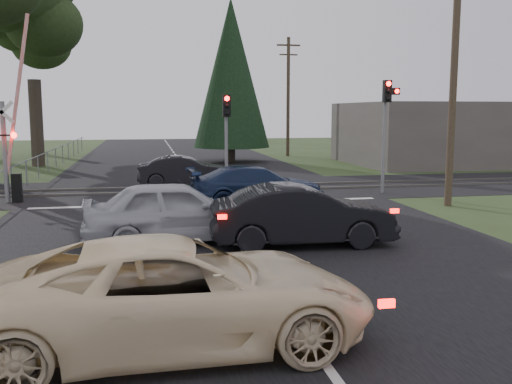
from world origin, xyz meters
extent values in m
plane|color=#2C3C1B|center=(0.00, 0.00, 0.00)|extent=(120.00, 120.00, 0.00)
cube|color=black|center=(0.00, 10.00, 0.01)|extent=(14.00, 100.00, 0.01)
cube|color=black|center=(0.00, 12.00, 0.01)|extent=(120.00, 8.00, 0.01)
cube|color=silver|center=(0.00, 8.20, 0.01)|extent=(13.00, 0.35, 0.00)
cube|color=#59544C|center=(0.00, 11.20, 0.05)|extent=(120.00, 0.12, 0.10)
cube|color=#59544C|center=(0.00, 12.80, 0.05)|extent=(120.00, 0.12, 0.10)
cylinder|color=slate|center=(-7.50, 9.80, 1.90)|extent=(0.18, 0.18, 3.80)
cube|color=white|center=(-7.50, 9.70, 3.40)|extent=(0.88, 0.03, 0.88)
cube|color=white|center=(-7.50, 9.70, 3.40)|extent=(0.88, 0.03, 0.88)
cube|color=black|center=(-7.50, 9.72, 2.55)|extent=(0.90, 0.06, 0.06)
sphere|color=#FF0C07|center=(-7.12, 9.65, 2.55)|extent=(0.22, 0.22, 0.22)
cube|color=black|center=(-7.15, 9.80, 0.55)|extent=(0.35, 0.25, 1.10)
cube|color=red|center=(-6.95, 9.80, 4.00)|extent=(1.16, 0.10, 5.93)
cylinder|color=slate|center=(7.50, 9.60, 1.90)|extent=(0.14, 0.14, 3.80)
cube|color=black|center=(7.50, 9.42, 4.25)|extent=(0.32, 0.24, 0.90)
sphere|color=#FF0C07|center=(7.50, 9.29, 4.55)|extent=(0.20, 0.20, 0.20)
sphere|color=black|center=(7.50, 9.29, 4.25)|extent=(0.18, 0.18, 0.18)
sphere|color=black|center=(7.50, 9.29, 3.95)|extent=(0.18, 0.18, 0.18)
cube|color=black|center=(7.88, 9.42, 4.25)|extent=(0.28, 0.22, 0.28)
sphere|color=#FF0C07|center=(7.88, 9.30, 4.25)|extent=(0.18, 0.18, 0.18)
cylinder|color=slate|center=(1.00, 10.80, 1.60)|extent=(0.14, 0.14, 3.20)
cube|color=black|center=(1.00, 10.62, 3.65)|extent=(0.32, 0.24, 0.90)
sphere|color=#FF0C07|center=(1.00, 10.49, 3.95)|extent=(0.20, 0.20, 0.20)
sphere|color=black|center=(1.00, 10.49, 3.65)|extent=(0.18, 0.18, 0.18)
sphere|color=black|center=(1.00, 10.49, 3.35)|extent=(0.18, 0.18, 0.18)
cylinder|color=#4C3D2D|center=(8.50, 6.00, 4.50)|extent=(0.26, 0.26, 9.00)
cylinder|color=#4C3D2D|center=(8.50, 30.00, 4.50)|extent=(0.26, 0.26, 9.00)
cube|color=#4C3D2D|center=(8.50, 30.00, 8.40)|extent=(1.80, 0.12, 0.12)
cube|color=#4C3D2D|center=(8.50, 30.00, 7.70)|extent=(1.40, 0.10, 0.10)
cylinder|color=#4C3D2D|center=(8.50, 55.00, 4.50)|extent=(0.26, 0.26, 9.00)
cube|color=#4C3D2D|center=(8.50, 55.00, 8.40)|extent=(1.80, 0.12, 0.12)
cube|color=#4C3D2D|center=(8.50, 55.00, 7.70)|extent=(1.40, 0.10, 0.10)
cylinder|color=#473D33|center=(-9.00, 25.00, 2.70)|extent=(0.80, 0.80, 5.40)
ellipsoid|color=#213316|center=(-9.00, 25.00, 9.60)|extent=(6.00, 6.00, 7.20)
cylinder|color=#473D33|center=(-11.00, 36.00, 2.70)|extent=(0.80, 0.80, 5.40)
ellipsoid|color=#213316|center=(-11.00, 36.00, 9.60)|extent=(6.00, 6.00, 7.20)
cylinder|color=#473D33|center=(3.50, 26.00, 1.00)|extent=(0.50, 0.50, 2.00)
cone|color=black|center=(3.50, 26.00, 6.00)|extent=(5.20, 5.20, 10.00)
cube|color=#59514C|center=(18.00, 22.00, 2.00)|extent=(14.00, 10.00, 4.00)
imported|color=beige|center=(-1.93, -4.82, 0.80)|extent=(5.81, 2.81, 1.59)
imported|color=black|center=(1.56, 1.00, 0.78)|extent=(4.76, 1.76, 1.56)
imported|color=#AFB2B8|center=(-1.57, 1.95, 0.82)|extent=(4.92, 2.19, 1.64)
imported|color=#162444|center=(1.63, 7.33, 0.73)|extent=(5.11, 2.30, 1.45)
imported|color=black|center=(-0.59, 13.43, 0.69)|extent=(4.29, 1.69, 1.39)
camera|label=1|loc=(-2.33, -12.89, 3.42)|focal=40.00mm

